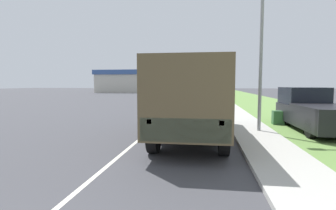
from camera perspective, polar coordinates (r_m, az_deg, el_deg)
ground_plane at (r=41.07m, az=4.73°, el=1.64°), size 180.00×180.00×0.00m
lane_centre_stripe at (r=41.07m, az=4.73°, el=1.64°), size 0.12×120.00×0.00m
sidewalk_right at (r=41.04m, az=11.02°, el=1.65°), size 1.80×120.00×0.12m
grass_strip_right at (r=41.50m, az=17.10°, el=1.50°), size 7.00×120.00×0.02m
military_truck at (r=10.16m, az=5.35°, el=2.05°), size 2.39×7.66×2.86m
car_nearest_ahead at (r=22.99m, az=6.74°, el=1.08°), size 1.83×4.47×1.57m
car_second_ahead at (r=37.60m, az=7.70°, el=2.49°), size 1.95×4.50×1.68m
car_third_ahead at (r=51.28m, az=7.85°, el=2.98°), size 1.78×4.20×1.56m
car_fourth_ahead at (r=65.43m, az=4.42°, el=3.35°), size 1.93×4.10×1.56m
pickup_truck at (r=13.79m, az=28.96°, el=-0.99°), size 2.00×5.62×1.91m
lamp_post at (r=11.85m, az=18.58°, el=13.53°), size 1.69×0.24×6.43m
utility_box at (r=14.69m, az=22.83°, el=-2.53°), size 0.55×0.45×0.70m
building_distant at (r=68.97m, az=-7.54°, el=5.11°), size 16.33×14.08×5.48m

